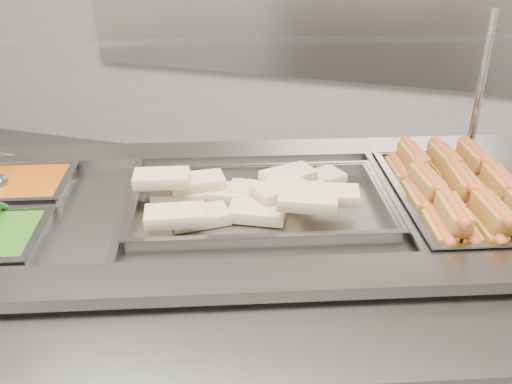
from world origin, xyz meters
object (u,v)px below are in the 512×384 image
(pan_wraps, at_px, (260,208))
(sneeze_guard, at_px, (233,47))
(pan_hotdogs, at_px, (459,206))
(steam_counter, at_px, (240,327))

(pan_wraps, bearing_deg, sneeze_guard, 125.20)
(pan_hotdogs, xyz_separation_m, pan_wraps, (-0.51, -0.18, 0.01))
(sneeze_guard, xyz_separation_m, pan_wraps, (0.13, -0.18, -0.38))
(pan_hotdogs, height_order, pan_wraps, same)
(pan_wraps, bearing_deg, pan_hotdogs, 19.85)
(sneeze_guard, relative_size, pan_hotdogs, 2.61)
(steam_counter, xyz_separation_m, sneeze_guard, (-0.07, 0.20, 0.78))
(steam_counter, relative_size, pan_hotdogs, 3.24)
(pan_hotdogs, bearing_deg, pan_wraps, -160.15)
(steam_counter, height_order, pan_wraps, pan_wraps)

